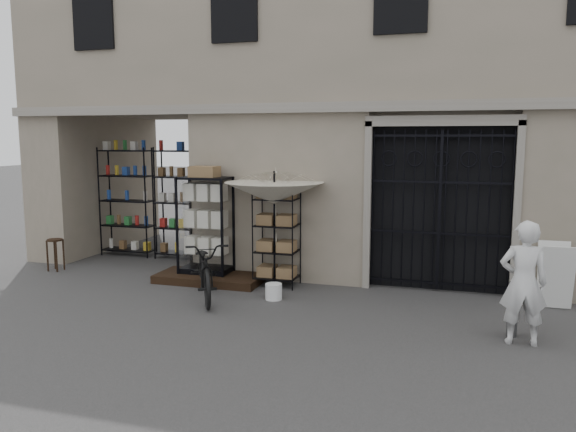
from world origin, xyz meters
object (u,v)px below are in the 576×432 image
(bicycle, at_px, (206,298))
(shopkeeper, at_px, (520,344))
(market_umbrella, at_px, (274,187))
(white_bucket, at_px, (274,292))
(wire_rack, at_px, (277,241))
(display_cabinet, at_px, (206,230))
(easel_sign, at_px, (556,275))
(steel_bollard, at_px, (513,309))
(wooden_stool, at_px, (56,254))

(bicycle, distance_m, shopkeeper, 4.97)
(market_umbrella, height_order, white_bucket, market_umbrella)
(market_umbrella, bearing_deg, wire_rack, 79.57)
(wire_rack, distance_m, market_umbrella, 1.00)
(bicycle, relative_size, shopkeeper, 1.17)
(display_cabinet, distance_m, easel_sign, 6.13)
(display_cabinet, xyz_separation_m, market_umbrella, (1.41, -0.09, 0.86))
(bicycle, height_order, steel_bollard, bicycle)
(wire_rack, xyz_separation_m, market_umbrella, (-0.02, -0.09, 0.99))
(wooden_stool, bearing_deg, display_cabinet, 3.42)
(market_umbrella, distance_m, bicycle, 2.29)
(wire_rack, height_order, shopkeeper, wire_rack)
(display_cabinet, xyz_separation_m, steel_bollard, (5.35, -1.63, -0.59))
(market_umbrella, distance_m, wooden_stool, 4.93)
(market_umbrella, height_order, bicycle, market_umbrella)
(display_cabinet, relative_size, wire_rack, 1.16)
(white_bucket, xyz_separation_m, bicycle, (-1.13, -0.27, -0.14))
(market_umbrella, relative_size, white_bucket, 9.05)
(market_umbrella, bearing_deg, steel_bollard, -21.33)
(white_bucket, relative_size, bicycle, 0.14)
(bicycle, relative_size, wooden_stool, 2.97)
(shopkeeper, bearing_deg, display_cabinet, -23.33)
(display_cabinet, bearing_deg, wooden_stool, 166.74)
(display_cabinet, height_order, steel_bollard, display_cabinet)
(market_umbrella, relative_size, easel_sign, 2.47)
(wire_rack, bearing_deg, shopkeeper, -35.49)
(display_cabinet, bearing_deg, steel_bollard, -33.63)
(display_cabinet, distance_m, steel_bollard, 5.62)
(display_cabinet, height_order, wooden_stool, display_cabinet)
(steel_bollard, height_order, easel_sign, easel_sign)
(white_bucket, height_order, shopkeeper, white_bucket)
(easel_sign, bearing_deg, shopkeeper, -111.63)
(display_cabinet, xyz_separation_m, shopkeeper, (5.43, -1.90, -0.97))
(steel_bollard, bearing_deg, white_bucket, 168.53)
(shopkeeper, bearing_deg, wire_rack, -29.40)
(bicycle, bearing_deg, easel_sign, -18.07)
(shopkeeper, relative_size, easel_sign, 1.61)
(display_cabinet, distance_m, wooden_stool, 3.36)
(display_cabinet, distance_m, bicycle, 1.59)
(bicycle, bearing_deg, white_bucket, -16.08)
(white_bucket, bearing_deg, shopkeeper, -15.02)
(easel_sign, bearing_deg, wire_rack, 178.14)
(wire_rack, bearing_deg, market_umbrella, -110.62)
(wire_rack, height_order, bicycle, wire_rack)
(wire_rack, relative_size, wooden_stool, 2.62)
(white_bucket, distance_m, easel_sign, 4.56)
(display_cabinet, bearing_deg, market_umbrella, -20.43)
(wire_rack, bearing_deg, display_cabinet, 169.79)
(display_cabinet, height_order, shopkeeper, display_cabinet)
(market_umbrella, xyz_separation_m, wooden_stool, (-4.70, -0.10, -1.49))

